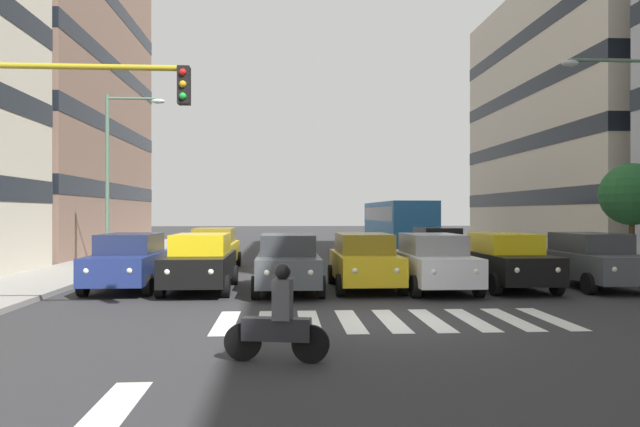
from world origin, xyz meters
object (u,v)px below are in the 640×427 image
Objects in this scene: car_row2_0 at (438,247)px; bus_behind_traffic at (397,221)px; car_5 at (201,262)px; traffic_light_gantry at (38,146)px; car_2 at (433,262)px; car_3 at (364,261)px; street_lamp_right at (116,163)px; street_tree_1 at (632,194)px; car_0 at (592,260)px; car_6 at (129,261)px; car_row2_1 at (214,248)px; motorcycle_with_rider at (278,321)px; car_1 at (506,260)px; car_4 at (288,262)px.

bus_behind_traffic is (-0.20, -9.93, 0.97)m from car_row2_0.
car_5 is 1.00× the size of car_row2_0.
car_2 is at bearing -149.79° from traffic_light_gantry.
car_3 is 11.76m from street_lamp_right.
street_tree_1 is (-10.57, -3.15, 2.17)m from car_3.
car_0 is 14.49m from car_6.
car_row2_1 is 0.63× the size of street_lamp_right.
motorcycle_with_rider is at bearing 100.26° from car_row2_1.
car_1 is 15.57m from street_lamp_right.
bus_behind_traffic is at bearing -91.13° from car_row2_0.
car_2 is 1.00× the size of car_row2_0.
car_1 is at bearing 28.35° from street_tree_1.
bus_behind_traffic is (2.79, -17.16, 0.97)m from car_0.
car_1 is (2.79, 0.06, 0.00)m from car_0.
motorcycle_with_rider is (2.60, 8.65, -0.24)m from car_3.
bus_behind_traffic is (-11.69, -16.67, 0.97)m from car_6.
street_lamp_right is (16.51, -6.41, 3.52)m from car_0.
car_2 is 10.34m from car_row2_1.
car_3 and car_row2_1 have the same top height.
car_row2_0 is at bearing -176.51° from street_lamp_right.
car_row2_1 is (3.01, -7.10, 0.00)m from car_4.
street_tree_1 reaches higher than motorcycle_with_rider.
car_row2_0 is 1.00× the size of car_row2_1.
car_1 is 11.99m from car_row2_1.
car_2 is 9.34m from car_6.
motorcycle_with_rider is 0.41× the size of street_tree_1.
car_row2_0 is at bearing -120.74° from car_3.
car_3 is at bearing -179.76° from car_5.
traffic_light_gantry is (2.03, 12.69, 2.81)m from car_row2_1.
traffic_light_gantry is (7.41, 5.97, 2.81)m from car_3.
street_lamp_right is at bearing -65.94° from motorcycle_with_rider.
car_0 is 1.00× the size of car_row2_0.
motorcycle_with_rider is 0.24× the size of street_lamp_right.
car_5 is 8.40m from street_lamp_right.
car_6 is (14.48, -0.49, 0.00)m from car_0.
car_6 is 10.17m from motorcycle_with_rider.
car_3 is 17.66m from bus_behind_traffic.
car_row2_1 is at bearing -86.86° from car_5.
car_1 is at bearing 90.00° from bus_behind_traffic.
car_row2_1 is at bearing -173.97° from street_lamp_right.
street_tree_1 is (-6.33, 3.99, 2.17)m from car_row2_0.
car_0 is 13.03m from motorcycle_with_rider.
car_0 and car_6 have the same top height.
traffic_light_gantry is (11.65, 13.10, 2.81)m from car_row2_0.
car_6 is at bearing -10.49° from car_5.
car_2 is at bearing 178.93° from car_4.
bus_behind_traffic is (-6.81, -17.44, 0.97)m from car_4.
car_row2_0 is at bearing 88.87° from bus_behind_traffic.
car_2 is 13.66m from street_lamp_right.
car_4 is at bearing 113.00° from car_row2_1.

